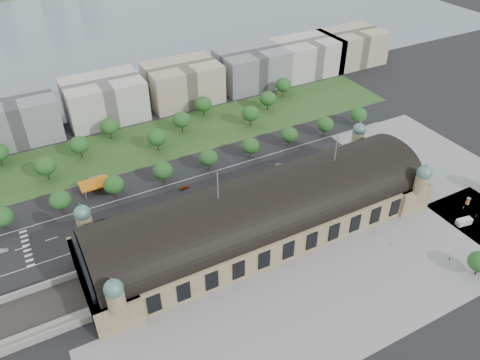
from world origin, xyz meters
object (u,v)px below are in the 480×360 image
parked_car_0 (127,241)px  bus_mid (260,186)px  traffic_car_3 (184,187)px  traffic_car_6 (343,146)px  bus_east (276,174)px  van_east (463,222)px  bus_west (203,204)px  parked_car_3 (151,226)px  parked_car_4 (114,239)px  parked_car_5 (192,213)px  pedestrian_0 (390,245)px  parked_car_1 (92,246)px  traffic_car_5 (279,165)px  parked_car_6 (173,225)px  pedestrian_4 (449,259)px  traffic_car_4 (200,193)px  advertising_column (468,201)px  traffic_car_2 (100,222)px  parked_car_2 (146,228)px  petrol_station (96,182)px  traffic_car_1 (2,251)px  pedestrian_2 (463,207)px  pedestrian_1 (476,216)px

parked_car_0 → bus_mid: (67.40, 6.00, 0.87)m
traffic_car_3 → traffic_car_6: bearing=-99.8°
bus_east → van_east: size_ratio=1.58×
bus_west → parked_car_3: bearing=88.8°
parked_car_4 → parked_car_5: parked_car_4 is taller
pedestrian_0 → parked_car_1: bearing=159.1°
traffic_car_5 → parked_car_6: bearing=113.5°
pedestrian_4 → traffic_car_5: bearing=-123.7°
traffic_car_4 → parked_car_6: (-19.88, -15.66, -0.03)m
parked_car_6 → advertising_column: size_ratio=1.52×
traffic_car_5 → pedestrian_0: bearing=-165.1°
bus_east → traffic_car_6: bearing=-88.0°
traffic_car_5 → traffic_car_4: bearing=101.2°
traffic_car_2 → bus_mid: bus_mid is taller
parked_car_0 → van_east: bearing=37.0°
parked_car_2 → petrol_station: bearing=160.2°
traffic_car_1 → advertising_column: bearing=-107.9°
parked_car_2 → pedestrian_4: parked_car_2 is taller
traffic_car_4 → parked_car_1: size_ratio=1.00×
traffic_car_3 → parked_car_0: size_ratio=1.01×
traffic_car_3 → pedestrian_2: bearing=-130.9°
pedestrian_0 → traffic_car_4: bearing=135.1°
parked_car_2 → parked_car_4: bearing=-124.9°
pedestrian_1 → parked_car_0: bearing=113.6°
parked_car_5 → van_east: van_east is taller
van_east → advertising_column: size_ratio=2.03×
traffic_car_4 → parked_car_6: 25.31m
traffic_car_4 → pedestrian_0: bearing=43.5°
traffic_car_2 → traffic_car_6: (133.10, -0.30, 0.00)m
bus_mid → parked_car_1: bearing=92.2°
parked_car_3 → pedestrian_0: size_ratio=2.36×
parked_car_3 → traffic_car_5: bearing=65.4°
parked_car_2 → parked_car_0: bearing=-101.8°
parked_car_0 → bus_east: size_ratio=0.42×
bus_east → pedestrian_0: bearing=-172.0°
parked_car_2 → bus_east: (70.16, 7.00, 0.75)m
parked_car_2 → parked_car_5: bearing=54.8°
traffic_car_3 → bus_east: bearing=-111.2°
advertising_column → pedestrian_1: size_ratio=1.81×
traffic_car_6 → pedestrian_0: size_ratio=3.36×
bus_mid → pedestrian_4: 87.70m
parked_car_2 → parked_car_3: bearing=55.1°
traffic_car_3 → traffic_car_6: 90.82m
parked_car_1 → pedestrian_1: size_ratio=2.41×
parked_car_2 → parked_car_6: 11.66m
traffic_car_2 → parked_car_4: (2.51, -13.06, -0.03)m
parked_car_2 → parked_car_1: bearing=-124.2°
pedestrian_2 → traffic_car_3: bearing=29.7°
pedestrian_1 → pedestrian_4: (-31.24, -12.87, -0.20)m
parked_car_3 → bus_west: (25.66, 2.00, 0.92)m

